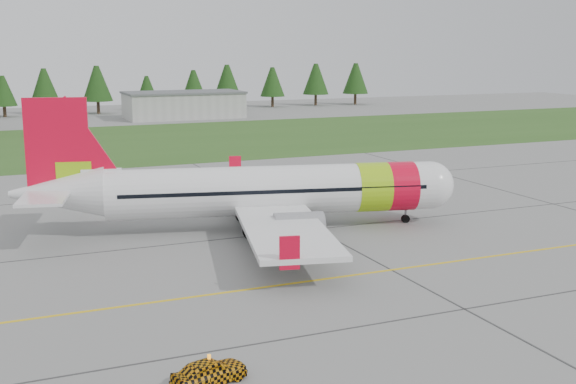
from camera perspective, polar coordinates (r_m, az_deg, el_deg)
name	(u,v)px	position (r m, az deg, el deg)	size (l,w,h in m)	color
ground	(304,336)	(37.89, 1.29, -11.31)	(320.00, 320.00, 0.00)	gray
aircraft	(263,191)	(58.70, -1.99, 0.07)	(35.54, 33.36, 10.91)	white
follow_me_car	(209,347)	(32.41, -6.27, -12.06)	(1.41, 1.19, 3.49)	#FFAC0E
grass_strip	(86,144)	(115.70, -15.64, 3.65)	(320.00, 50.00, 0.03)	#30561E
taxi_guideline	(251,289)	(44.82, -2.94, -7.66)	(120.00, 0.25, 0.02)	gold
hangar_east	(184,106)	(155.43, -8.25, 6.77)	(24.00, 12.00, 5.20)	#A8A8A3
treeline	(51,92)	(170.75, -18.23, 7.53)	(160.00, 8.00, 10.00)	#1C3F14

